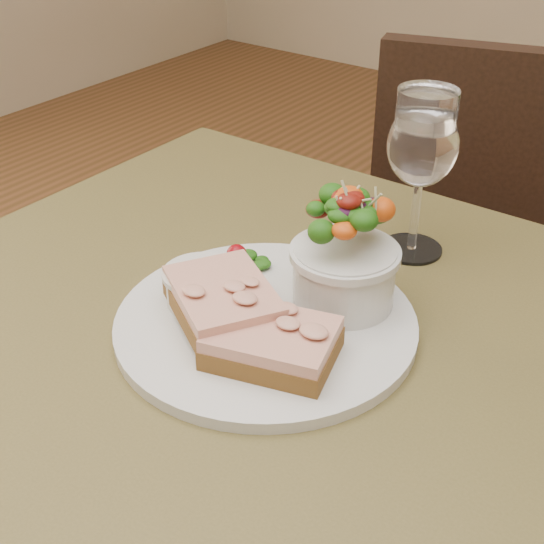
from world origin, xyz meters
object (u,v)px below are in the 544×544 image
Objects in this scene: cafe_table at (247,422)px; sandwich_back at (223,301)px; chair_far at (484,336)px; ramekin at (201,285)px; wine_glass at (422,150)px; dinner_plate at (266,323)px; salad_bowl at (345,250)px; sandwich_front at (272,343)px.

sandwich_back reaches higher than cafe_table.
chair_far is 0.89m from ramekin.
sandwich_back is 0.83× the size of wine_glass.
cafe_table is 0.89× the size of chair_far.
dinner_plate is 0.05m from sandwich_back.
salad_bowl is at bearing 65.08° from cafe_table.
wine_glass is at bearing 104.89° from sandwich_back.
cafe_table is 6.30× the size of salad_bowl.
chair_far is at bearing 77.88° from sandwich_front.
sandwich_front is at bearing -15.46° from ramekin.
wine_glass is (0.07, 0.25, 0.09)m from sandwich_back.
salad_bowl reaches higher than sandwich_back.
ramekin is at bearing 166.88° from cafe_table.
dinner_plate is 0.10m from salad_bowl.
sandwich_back is (-0.03, 0.00, 0.14)m from cafe_table.
sandwich_front is 0.07m from sandwich_back.
wine_glass reaches higher than sandwich_front.
sandwich_front is 0.12m from salad_bowl.
sandwich_front reaches higher than dinner_plate.
chair_far is 3.07× the size of dinner_plate.
sandwich_back is at bearing 72.24° from chair_far.
chair_far is 6.17× the size of sandwich_back.
chair_far is at bearing 120.03° from sandwich_back.
ramekin is at bearing -115.71° from wine_glass.
salad_bowl is at bearing 57.06° from dinner_plate.
sandwich_front is 0.74× the size of wine_glass.
sandwich_front is at bearing -47.87° from dinner_plate.
wine_glass reaches higher than cafe_table.
sandwich_front is 1.85× the size of ramekin.
dinner_plate is 0.06m from sandwich_front.
sandwich_front is at bearing 77.36° from chair_far.
salad_bowl reaches higher than dinner_plate.
dinner_plate is 2.26× the size of sandwich_front.
ramekin is at bearing 148.48° from sandwich_front.
chair_far reaches higher than sandwich_front.
wine_glass is at bearing 90.18° from salad_bowl.
chair_far is 12.82× the size of ramekin.
chair_far reaches higher than sandwich_back.
salad_bowl is at bearing 71.86° from sandwich_front.
sandwich_front is at bearing -90.79° from wine_glass.
chair_far is 0.85m from salad_bowl.
sandwich_back is 1.15× the size of salad_bowl.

